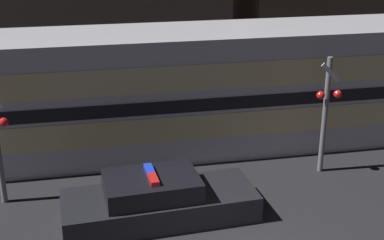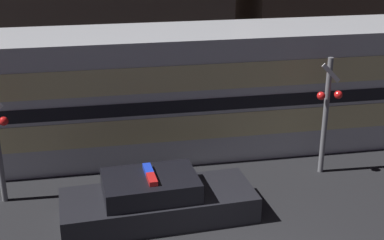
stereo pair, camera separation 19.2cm
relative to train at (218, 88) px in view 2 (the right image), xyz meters
name	(u,v)px [view 2 (the right image)]	position (x,y,z in m)	size (l,w,h in m)	color
train	(218,88)	(0.00, 0.00, 0.00)	(18.63, 3.01, 3.83)	#B7BABF
police_car	(157,201)	(-2.57, -4.27, -1.44)	(4.88, 2.06, 1.28)	black
crossing_signal_near	(326,111)	(2.52, -2.65, 0.01)	(0.74, 0.34, 3.46)	slate
building_left	(108,3)	(-3.07, 7.74, 1.67)	(10.13, 4.66, 7.17)	brown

